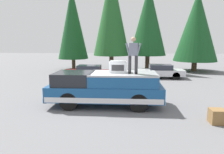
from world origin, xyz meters
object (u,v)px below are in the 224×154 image
object	(u,v)px
compressor_unit	(118,67)
parked_car_maroon	(88,72)
parked_car_silver	(160,71)
pickup_truck	(105,88)
wooden_crate	(217,116)
person_on_truck_bed	(133,54)

from	to	relation	value
compressor_unit	parked_car_maroon	size ratio (longest dim) A/B	0.20
parked_car_silver	parked_car_maroon	world-z (taller)	same
parked_car_maroon	pickup_truck	bearing A→B (deg)	-163.54
parked_car_silver	wooden_crate	xyz separation A→B (m)	(-10.37, -0.75, -0.30)
parked_car_maroon	person_on_truck_bed	bearing A→B (deg)	-155.25
compressor_unit	parked_car_maroon	xyz separation A→B (m)	(7.24, 2.79, -1.35)
pickup_truck	person_on_truck_bed	bearing A→B (deg)	-100.26
wooden_crate	parked_car_maroon	bearing A→B (deg)	35.68
parked_car_silver	parked_car_maroon	distance (m)	6.06
parked_car_silver	wooden_crate	size ratio (longest dim) A/B	7.32
parked_car_silver	wooden_crate	distance (m)	10.40
wooden_crate	parked_car_silver	bearing A→B (deg)	4.13
compressor_unit	person_on_truck_bed	bearing A→B (deg)	-115.54
compressor_unit	wooden_crate	size ratio (longest dim) A/B	1.50
parked_car_silver	compressor_unit	bearing A→B (deg)	158.79
compressor_unit	parked_car_maroon	world-z (taller)	compressor_unit
pickup_truck	person_on_truck_bed	xyz separation A→B (m)	(-0.24, -1.32, 1.68)
compressor_unit	parked_car_silver	distance (m)	8.93
compressor_unit	parked_car_silver	size ratio (longest dim) A/B	0.20
person_on_truck_bed	wooden_crate	distance (m)	4.34
person_on_truck_bed	wooden_crate	bearing A→B (deg)	-119.01
wooden_crate	person_on_truck_bed	bearing A→B (deg)	60.99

